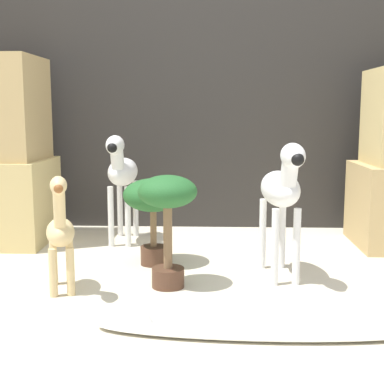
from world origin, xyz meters
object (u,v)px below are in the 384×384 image
object	(u,v)px
zebra_right	(282,189)
zebra_left	(122,172)
giraffe_figurine	(60,231)
potted_palm_front	(153,201)
potted_palm_back	(168,207)
surfboard	(255,328)

from	to	relation	value
zebra_right	zebra_left	world-z (taller)	same
zebra_right	zebra_left	xyz separation A→B (m)	(-0.93, 0.72, 0.00)
giraffe_figurine	potted_palm_front	size ratio (longest dim) A/B	1.18
potted_palm_back	surfboard	distance (m)	0.76
zebra_left	potted_palm_back	xyz separation A→B (m)	(0.37, -0.88, -0.06)
potted_palm_front	potted_palm_back	world-z (taller)	potted_palm_back
potted_palm_back	surfboard	size ratio (longest dim) A/B	0.44
zebra_left	surfboard	world-z (taller)	zebra_left
zebra_right	potted_palm_front	xyz separation A→B (m)	(-0.68, 0.23, -0.11)
potted_palm_front	giraffe_figurine	bearing A→B (deg)	-128.93
zebra_left	potted_palm_back	size ratio (longest dim) A/B	1.28
potted_palm_front	surfboard	bearing A→B (deg)	-61.67
zebra_right	potted_palm_front	bearing A→B (deg)	161.15
zebra_right	potted_palm_front	distance (m)	0.72
zebra_right	potted_palm_back	bearing A→B (deg)	-164.82
zebra_left	potted_palm_front	distance (m)	0.56
giraffe_figurine	surfboard	world-z (taller)	giraffe_figurine
zebra_right	surfboard	xyz separation A→B (m)	(-0.18, -0.69, -0.45)
potted_palm_front	zebra_right	bearing A→B (deg)	-18.85
potted_palm_front	surfboard	world-z (taller)	potted_palm_front
potted_palm_back	surfboard	bearing A→B (deg)	-54.33
potted_palm_back	zebra_left	bearing A→B (deg)	112.84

